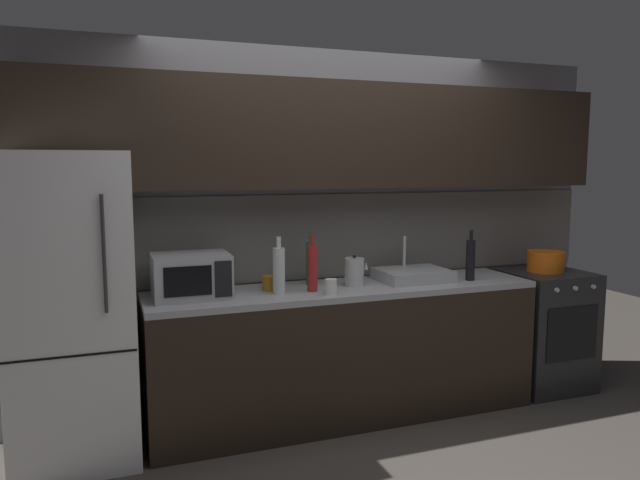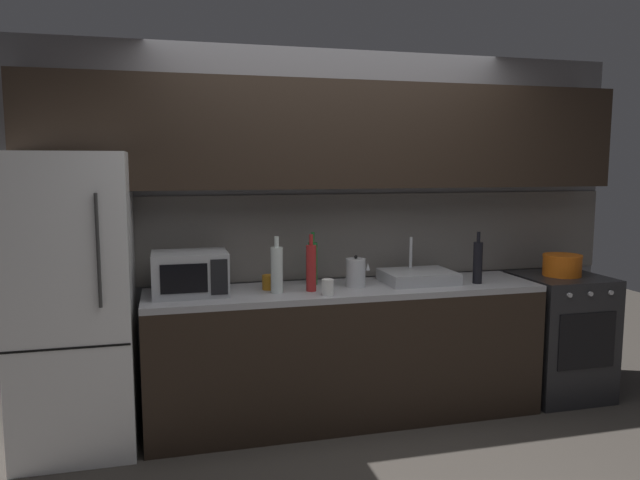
{
  "view_description": "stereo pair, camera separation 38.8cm",
  "coord_description": "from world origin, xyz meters",
  "px_view_note": "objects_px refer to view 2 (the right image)",
  "views": [
    {
      "loc": [
        -1.51,
        -2.72,
        1.7
      ],
      "look_at": [
        -0.18,
        0.9,
        1.22
      ],
      "focal_mm": 33.58,
      "sensor_mm": 36.0,
      "label": 1
    },
    {
      "loc": [
        -1.14,
        -2.83,
        1.7
      ],
      "look_at": [
        -0.18,
        0.9,
        1.22
      ],
      "focal_mm": 33.58,
      "sensor_mm": 36.0,
      "label": 2
    }
  ],
  "objects_px": {
    "microwave": "(190,273)",
    "wine_bottle_clear": "(277,269)",
    "cooking_pot": "(562,265)",
    "kettle": "(356,272)",
    "wine_bottle_red": "(311,267)",
    "mug_amber": "(269,282)",
    "wine_bottle_green": "(313,263)",
    "refrigerator": "(74,303)",
    "wine_bottle_dark": "(478,262)",
    "oven_range": "(559,335)",
    "mug_white": "(328,287)"
  },
  "relations": [
    {
      "from": "mug_white",
      "to": "cooking_pot",
      "type": "xyz_separation_m",
      "value": [
        1.83,
        0.2,
        0.03
      ]
    },
    {
      "from": "wine_bottle_green",
      "to": "mug_amber",
      "type": "xyz_separation_m",
      "value": [
        -0.32,
        -0.09,
        -0.1
      ]
    },
    {
      "from": "oven_range",
      "to": "mug_amber",
      "type": "height_order",
      "value": "mug_amber"
    },
    {
      "from": "refrigerator",
      "to": "microwave",
      "type": "distance_m",
      "value": 0.7
    },
    {
      "from": "wine_bottle_clear",
      "to": "wine_bottle_green",
      "type": "relative_size",
      "value": 1.01
    },
    {
      "from": "refrigerator",
      "to": "wine_bottle_green",
      "type": "relative_size",
      "value": 4.98
    },
    {
      "from": "wine_bottle_clear",
      "to": "wine_bottle_green",
      "type": "distance_m",
      "value": 0.35
    },
    {
      "from": "wine_bottle_green",
      "to": "cooking_pot",
      "type": "bearing_deg",
      "value": -4.39
    },
    {
      "from": "wine_bottle_red",
      "to": "cooking_pot",
      "type": "xyz_separation_m",
      "value": [
        1.9,
        0.06,
        -0.08
      ]
    },
    {
      "from": "refrigerator",
      "to": "oven_range",
      "type": "height_order",
      "value": "refrigerator"
    },
    {
      "from": "wine_bottle_green",
      "to": "mug_white",
      "type": "distance_m",
      "value": 0.36
    },
    {
      "from": "oven_range",
      "to": "mug_white",
      "type": "relative_size",
      "value": 9.05
    },
    {
      "from": "wine_bottle_red",
      "to": "wine_bottle_green",
      "type": "bearing_deg",
      "value": 73.48
    },
    {
      "from": "oven_range",
      "to": "wine_bottle_green",
      "type": "bearing_deg",
      "value": 175.58
    },
    {
      "from": "kettle",
      "to": "wine_bottle_dark",
      "type": "relative_size",
      "value": 0.6
    },
    {
      "from": "wine_bottle_clear",
      "to": "mug_white",
      "type": "height_order",
      "value": "wine_bottle_clear"
    },
    {
      "from": "wine_bottle_clear",
      "to": "cooking_pot",
      "type": "bearing_deg",
      "value": 1.65
    },
    {
      "from": "wine_bottle_red",
      "to": "mug_amber",
      "type": "xyz_separation_m",
      "value": [
        -0.26,
        0.12,
        -0.11
      ]
    },
    {
      "from": "wine_bottle_clear",
      "to": "mug_amber",
      "type": "bearing_deg",
      "value": 105.91
    },
    {
      "from": "refrigerator",
      "to": "wine_bottle_dark",
      "type": "height_order",
      "value": "refrigerator"
    },
    {
      "from": "wine_bottle_red",
      "to": "kettle",
      "type": "bearing_deg",
      "value": 11.51
    },
    {
      "from": "microwave",
      "to": "kettle",
      "type": "height_order",
      "value": "microwave"
    },
    {
      "from": "microwave",
      "to": "wine_bottle_clear",
      "type": "distance_m",
      "value": 0.54
    },
    {
      "from": "mug_white",
      "to": "cooking_pot",
      "type": "height_order",
      "value": "cooking_pot"
    },
    {
      "from": "cooking_pot",
      "to": "kettle",
      "type": "bearing_deg",
      "value": 179.88
    },
    {
      "from": "wine_bottle_green",
      "to": "mug_amber",
      "type": "distance_m",
      "value": 0.34
    },
    {
      "from": "microwave",
      "to": "cooking_pot",
      "type": "relative_size",
      "value": 1.66
    },
    {
      "from": "microwave",
      "to": "wine_bottle_green",
      "type": "xyz_separation_m",
      "value": [
        0.82,
        0.12,
        0.01
      ]
    },
    {
      "from": "oven_range",
      "to": "wine_bottle_green",
      "type": "relative_size",
      "value": 2.52
    },
    {
      "from": "wine_bottle_green",
      "to": "cooking_pot",
      "type": "xyz_separation_m",
      "value": [
        1.84,
        -0.14,
        -0.07
      ]
    },
    {
      "from": "wine_bottle_dark",
      "to": "oven_range",
      "type": "bearing_deg",
      "value": 7.5
    },
    {
      "from": "microwave",
      "to": "kettle",
      "type": "xyz_separation_m",
      "value": [
        1.08,
        -0.01,
        -0.04
      ]
    },
    {
      "from": "mug_white",
      "to": "mug_amber",
      "type": "xyz_separation_m",
      "value": [
        -0.33,
        0.26,
        -0.0
      ]
    },
    {
      "from": "refrigerator",
      "to": "mug_white",
      "type": "distance_m",
      "value": 1.52
    },
    {
      "from": "wine_bottle_dark",
      "to": "wine_bottle_clear",
      "type": "distance_m",
      "value": 1.39
    },
    {
      "from": "wine_bottle_dark",
      "to": "wine_bottle_red",
      "type": "xyz_separation_m",
      "value": [
        -1.16,
        0.04,
        0.01
      ]
    },
    {
      "from": "kettle",
      "to": "mug_amber",
      "type": "bearing_deg",
      "value": 175.06
    },
    {
      "from": "wine_bottle_red",
      "to": "wine_bottle_clear",
      "type": "bearing_deg",
      "value": 179.8
    },
    {
      "from": "refrigerator",
      "to": "microwave",
      "type": "xyz_separation_m",
      "value": [
        0.68,
        0.02,
        0.15
      ]
    },
    {
      "from": "wine_bottle_green",
      "to": "mug_white",
      "type": "relative_size",
      "value": 3.59
    },
    {
      "from": "refrigerator",
      "to": "microwave",
      "type": "relative_size",
      "value": 3.87
    },
    {
      "from": "oven_range",
      "to": "kettle",
      "type": "xyz_separation_m",
      "value": [
        -1.58,
        0.0,
        0.54
      ]
    },
    {
      "from": "kettle",
      "to": "wine_bottle_green",
      "type": "bearing_deg",
      "value": 152.19
    },
    {
      "from": "oven_range",
      "to": "refrigerator",
      "type": "bearing_deg",
      "value": 179.98
    },
    {
      "from": "refrigerator",
      "to": "wine_bottle_clear",
      "type": "bearing_deg",
      "value": -2.89
    },
    {
      "from": "microwave",
      "to": "wine_bottle_clear",
      "type": "height_order",
      "value": "wine_bottle_clear"
    },
    {
      "from": "wine_bottle_dark",
      "to": "wine_bottle_clear",
      "type": "relative_size",
      "value": 0.98
    },
    {
      "from": "wine_bottle_dark",
      "to": "mug_amber",
      "type": "relative_size",
      "value": 3.74
    },
    {
      "from": "wine_bottle_green",
      "to": "mug_white",
      "type": "height_order",
      "value": "wine_bottle_green"
    },
    {
      "from": "microwave",
      "to": "wine_bottle_red",
      "type": "height_order",
      "value": "wine_bottle_red"
    }
  ]
}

